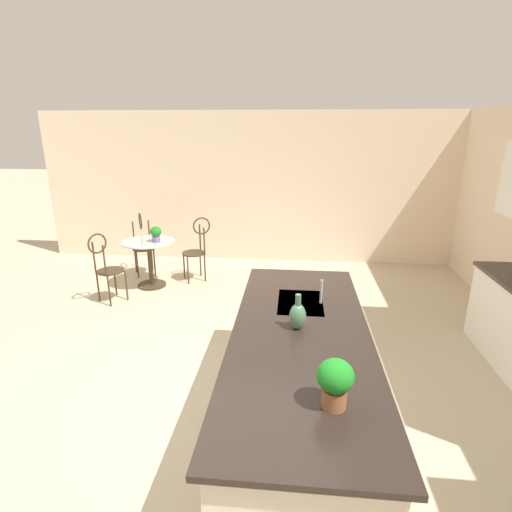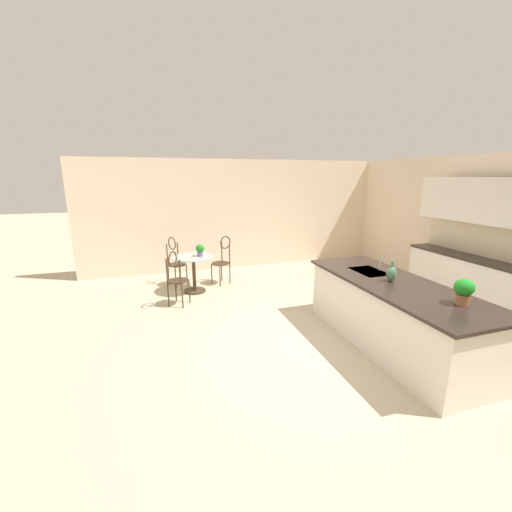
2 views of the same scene
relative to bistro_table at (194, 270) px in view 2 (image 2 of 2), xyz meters
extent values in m
plane|color=beige|center=(2.70, 1.46, -0.45)|extent=(40.00, 40.00, 0.00)
cube|color=beige|center=(-1.56, 1.46, 0.90)|extent=(0.12, 7.80, 2.70)
cube|color=white|center=(3.00, 2.31, -0.01)|extent=(2.70, 0.96, 0.88)
cube|color=#2D231E|center=(3.00, 2.31, 0.45)|extent=(2.80, 1.06, 0.04)
cube|color=#B2B5BA|center=(2.45, 2.31, 0.46)|extent=(0.56, 0.40, 0.03)
cube|color=white|center=(2.30, 4.66, -0.01)|extent=(2.40, 0.60, 0.88)
cube|color=#2D231E|center=(2.30, 4.66, 0.45)|extent=(2.44, 0.64, 0.04)
cube|color=beige|center=(2.30, 4.82, 0.77)|extent=(2.40, 0.04, 0.60)
cube|color=white|center=(2.30, 4.64, 1.45)|extent=(2.40, 0.36, 0.76)
cylinder|color=#3D2D1E|center=(0.00, 0.00, -0.43)|extent=(0.44, 0.44, 0.03)
cylinder|color=#3D2D1E|center=(0.00, 0.00, -0.07)|extent=(0.07, 0.07, 0.69)
cylinder|color=#B2C6C1|center=(0.00, 0.00, 0.29)|extent=(0.80, 0.80, 0.01)
cylinder|color=#3D2D1E|center=(0.42, -0.40, -0.22)|extent=(0.03, 0.03, 0.45)
cylinder|color=#3D2D1E|center=(0.57, -0.17, -0.22)|extent=(0.03, 0.03, 0.45)
cylinder|color=#3D2D1E|center=(0.66, -0.55, -0.22)|extent=(0.03, 0.03, 0.45)
cylinder|color=#3D2D1E|center=(0.81, -0.32, -0.22)|extent=(0.03, 0.03, 0.45)
cylinder|color=#3D2D1E|center=(0.61, -0.36, 0.01)|extent=(0.52, 0.52, 0.02)
cylinder|color=#3D2D1E|center=(0.67, -0.55, 0.23)|extent=(0.03, 0.03, 0.45)
cylinder|color=#3D2D1E|center=(0.81, -0.33, 0.23)|extent=(0.03, 0.03, 0.45)
torus|color=#3D2D1E|center=(0.74, -0.44, 0.45)|extent=(0.25, 0.17, 0.28)
cylinder|color=#3D2D1E|center=(-0.14, 0.56, -0.22)|extent=(0.03, 0.03, 0.45)
cylinder|color=#3D2D1E|center=(-0.39, 0.43, -0.22)|extent=(0.03, 0.03, 0.45)
cylinder|color=#3D2D1E|center=(-0.28, 0.81, -0.22)|extent=(0.03, 0.03, 0.45)
cylinder|color=#3D2D1E|center=(-0.52, 0.67, -0.22)|extent=(0.03, 0.03, 0.45)
cylinder|color=#3D2D1E|center=(-0.33, 0.62, 0.01)|extent=(0.51, 0.51, 0.02)
cylinder|color=#3D2D1E|center=(-0.29, 0.81, 0.23)|extent=(0.03, 0.03, 0.45)
cylinder|color=#3D2D1E|center=(-0.52, 0.69, 0.23)|extent=(0.03, 0.03, 0.45)
torus|color=#3D2D1E|center=(-0.40, 0.75, 0.45)|extent=(0.15, 0.26, 0.28)
cylinder|color=#3D2D1E|center=(-0.46, -0.10, -0.22)|extent=(0.03, 0.03, 0.45)
cylinder|color=#3D2D1E|center=(-0.33, -0.35, -0.22)|extent=(0.03, 0.03, 0.45)
cylinder|color=#3D2D1E|center=(-0.71, -0.23, -0.22)|extent=(0.03, 0.03, 0.45)
cylinder|color=#3D2D1E|center=(-0.58, -0.48, -0.22)|extent=(0.03, 0.03, 0.45)
cylinder|color=#3D2D1E|center=(-0.52, -0.29, 0.01)|extent=(0.51, 0.51, 0.02)
cylinder|color=#3D2D1E|center=(-0.71, -0.25, 0.23)|extent=(0.03, 0.03, 0.45)
cylinder|color=#3D2D1E|center=(-0.59, -0.48, 0.23)|extent=(0.03, 0.03, 0.45)
torus|color=#3D2D1E|center=(-0.65, -0.36, 0.45)|extent=(0.26, 0.15, 0.28)
cylinder|color=#B2B5BA|center=(2.45, 2.49, 0.58)|extent=(0.02, 0.02, 0.22)
cylinder|color=#7A669E|center=(0.02, 0.14, 0.34)|extent=(0.12, 0.12, 0.09)
ellipsoid|color=#228224|center=(0.02, 0.14, 0.46)|extent=(0.17, 0.17, 0.16)
cylinder|color=#9E603D|center=(3.85, 2.48, 0.53)|extent=(0.14, 0.14, 0.11)
ellipsoid|color=#1F9226|center=(3.85, 2.48, 0.67)|extent=(0.21, 0.21, 0.19)
ellipsoid|color=#4C7A5B|center=(2.95, 2.28, 0.58)|extent=(0.13, 0.13, 0.21)
cylinder|color=#4C7A5B|center=(2.95, 2.28, 0.72)|extent=(0.04, 0.04, 0.08)
camera|label=1|loc=(5.78, 2.23, 1.97)|focal=28.23mm
camera|label=2|loc=(6.34, -0.72, 1.86)|focal=22.67mm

